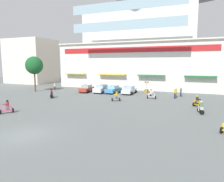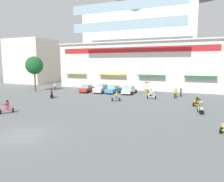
# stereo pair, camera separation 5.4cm
# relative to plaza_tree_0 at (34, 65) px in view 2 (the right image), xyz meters

# --- Properties ---
(ground_plane) EXTENTS (128.00, 128.00, 0.00)m
(ground_plane) POSITION_rel_plaza_tree_0_xyz_m (17.68, -7.45, -5.31)
(ground_plane) COLOR slate
(colonial_building) EXTENTS (36.43, 17.28, 21.37)m
(colonial_building) POSITION_rel_plaza_tree_0_xyz_m (17.68, 15.88, 4.15)
(colonial_building) COLOR white
(colonial_building) RESTS_ON ground
(flank_building_left) EXTENTS (12.55, 10.04, 12.64)m
(flank_building_left) POSITION_rel_plaza_tree_0_xyz_m (-14.82, 15.15, 1.01)
(flank_building_left) COLOR #F0E1CC
(flank_building_left) RESTS_ON ground
(plaza_tree_0) EXTENTS (3.64, 3.20, 7.14)m
(plaza_tree_0) POSITION_rel_plaza_tree_0_xyz_m (0.00, 0.00, 0.00)
(plaza_tree_0) COLOR brown
(plaza_tree_0) RESTS_ON ground
(parked_car_0) EXTENTS (2.49, 4.25, 1.48)m
(parked_car_0) POSITION_rel_plaza_tree_0_xyz_m (10.21, 3.16, -4.57)
(parked_car_0) COLOR #B53727
(parked_car_0) RESTS_ON ground
(parked_car_1) EXTENTS (2.44, 4.52, 1.58)m
(parked_car_1) POSITION_rel_plaza_tree_0_xyz_m (13.37, 3.57, -4.52)
(parked_car_1) COLOR silver
(parked_car_1) RESTS_ON ground
(parked_car_2) EXTENTS (2.58, 4.26, 1.48)m
(parked_car_2) POSITION_rel_plaza_tree_0_xyz_m (15.82, 3.69, -4.57)
(parked_car_2) COLOR #4188C8
(parked_car_2) RESTS_ON ground
(parked_car_3) EXTENTS (2.35, 4.48, 1.46)m
(parked_car_3) POSITION_rel_plaza_tree_0_xyz_m (18.84, 4.11, -4.58)
(parked_car_3) COLOR silver
(parked_car_3) RESTS_ON ground
(scooter_rider_1) EXTENTS (0.78, 1.41, 1.49)m
(scooter_rider_1) POSITION_rel_plaza_tree_0_xyz_m (30.97, -7.41, -4.71)
(scooter_rider_1) COLOR black
(scooter_rider_1) RESTS_ON ground
(scooter_rider_2) EXTENTS (1.32, 1.40, 1.57)m
(scooter_rider_2) POSITION_rel_plaza_tree_0_xyz_m (8.13, -5.09, -4.66)
(scooter_rider_2) COLOR black
(scooter_rider_2) RESTS_ON ground
(scooter_rider_3) EXTENTS (1.42, 0.53, 1.60)m
(scooter_rider_3) POSITION_rel_plaza_tree_0_xyz_m (23.81, 0.23, -4.65)
(scooter_rider_3) COLOR black
(scooter_rider_3) RESTS_ON ground
(scooter_rider_4) EXTENTS (1.27, 1.32, 1.56)m
(scooter_rider_4) POSITION_rel_plaza_tree_0_xyz_m (30.68, -3.84, -4.66)
(scooter_rider_4) COLOR black
(scooter_rider_4) RESTS_ON ground
(scooter_rider_5) EXTENTS (1.39, 1.06, 1.47)m
(scooter_rider_5) POSITION_rel_plaza_tree_0_xyz_m (19.17, -3.81, -4.71)
(scooter_rider_5) COLOR black
(scooter_rider_5) RESTS_ON ground
(scooter_rider_6) EXTENTS (1.23, 1.53, 1.56)m
(scooter_rider_6) POSITION_rel_plaza_tree_0_xyz_m (10.15, -15.67, -4.67)
(scooter_rider_6) COLOR black
(scooter_rider_6) RESTS_ON ground
(pedestrian_0) EXTENTS (0.43, 0.43, 1.65)m
(pedestrian_0) POSITION_rel_plaza_tree_0_xyz_m (2.45, 3.14, -4.37)
(pedestrian_0) COLOR black
(pedestrian_0) RESTS_ON ground
(pedestrian_1) EXTENTS (0.40, 0.40, 1.59)m
(pedestrian_1) POSITION_rel_plaza_tree_0_xyz_m (27.44, 3.22, -4.39)
(pedestrian_1) COLOR #51523E
(pedestrian_1) RESTS_ON ground
(pedestrian_2) EXTENTS (0.47, 0.47, 1.63)m
(pedestrian_2) POSITION_rel_plaza_tree_0_xyz_m (28.13, 4.26, -4.39)
(pedestrian_2) COLOR #2A1C49
(pedestrian_2) RESTS_ON ground
(pedestrian_3) EXTENTS (0.46, 0.46, 1.66)m
(pedestrian_3) POSITION_rel_plaza_tree_0_xyz_m (27.35, 1.67, -4.36)
(pedestrian_3) COLOR #20253D
(pedestrian_3) RESTS_ON ground
(balloon_vendor_cart) EXTENTS (0.77, 0.94, 2.47)m
(balloon_vendor_cart) POSITION_rel_plaza_tree_0_xyz_m (21.74, 5.92, -4.12)
(balloon_vendor_cart) COLOR olive
(balloon_vendor_cart) RESTS_ON ground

